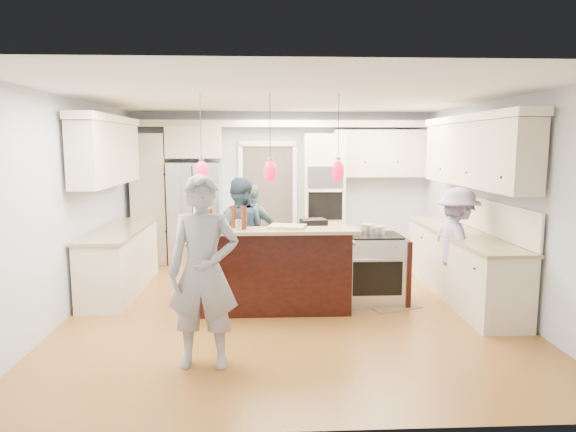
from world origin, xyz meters
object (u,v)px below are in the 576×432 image
object	(u,v)px
refrigerator	(196,213)
person_far_left	(239,234)
kitchen_island	(270,269)
island_range	(374,268)
person_bar_end	(204,272)

from	to	relation	value
refrigerator	person_far_left	xyz separation A→B (m)	(0.86, -1.79, -0.08)
kitchen_island	island_range	world-z (taller)	kitchen_island
island_range	person_far_left	xyz separation A→B (m)	(-1.85, 0.70, 0.37)
person_bar_end	refrigerator	bearing A→B (deg)	100.75
kitchen_island	person_far_left	world-z (taller)	person_far_left
person_bar_end	person_far_left	size ratio (longest dim) A/B	1.12
refrigerator	island_range	size ratio (longest dim) A/B	1.96
refrigerator	island_range	distance (m)	3.71
kitchen_island	person_bar_end	world-z (taller)	person_bar_end
island_range	kitchen_island	bearing A→B (deg)	-176.96
island_range	person_bar_end	distance (m)	2.87
island_range	refrigerator	bearing A→B (deg)	137.41
refrigerator	person_far_left	size ratio (longest dim) A/B	1.09
refrigerator	person_bar_end	size ratio (longest dim) A/B	0.98
kitchen_island	person_bar_end	bearing A→B (deg)	-109.26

